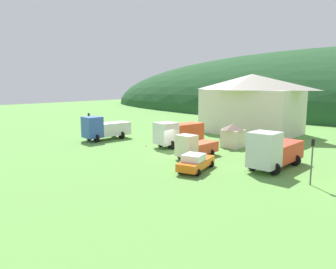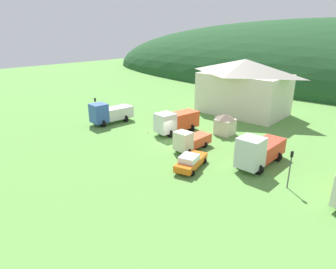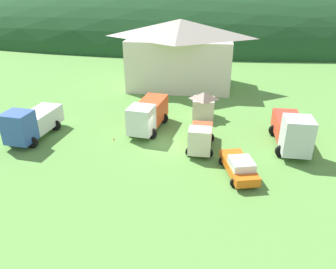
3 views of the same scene
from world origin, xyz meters
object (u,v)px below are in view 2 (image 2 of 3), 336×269
Objects in this scene: tow_truck_silver at (259,151)px; service_pickup_orange at (191,161)px; heavy_rig_white at (176,121)px; light_truck_cream at (190,140)px; traffic_cone_near_pickup at (148,133)px; box_truck_blue at (109,113)px; traffic_light_west at (96,106)px; depot_building at (244,86)px; play_shed_cream at (225,124)px; traffic_light_east at (290,165)px.

tow_truck_silver is 7.46m from service_pickup_orange.
heavy_rig_white reaches higher than light_truck_cream.
box_truck_blue is at bearing -174.97° from traffic_cone_near_pickup.
box_truck_blue is at bearing -116.54° from service_pickup_orange.
traffic_light_west is at bearing -86.08° from tow_truck_silver.
traffic_cone_near_pickup is at bearing -127.17° from service_pickup_orange.
depot_building is at bearing 76.34° from traffic_cone_near_pickup.
depot_building reaches higher than light_truck_cream.
traffic_light_west is (-19.74, -0.02, 1.00)m from light_truck_cream.
heavy_rig_white is 14.04m from tow_truck_silver.
traffic_light_west is (-27.98, -1.42, 0.47)m from tow_truck_silver.
service_pickup_orange is 1.45× the size of traffic_light_west.
traffic_cone_near_pickup is at bearing 4.51° from traffic_light_west.
play_shed_cream is 18.12m from box_truck_blue.
tow_truck_silver is at bearing 98.75° from box_truck_blue.
service_pickup_orange is 10.34× the size of traffic_cone_near_pickup.
light_truck_cream is (3.88, -19.76, -3.61)m from depot_building.
depot_building is at bearing -145.54° from tow_truck_silver.
light_truck_cream is 5.21m from service_pickup_orange.
depot_building is 20.46m from light_truck_cream.
box_truck_blue is 28.99m from traffic_light_east.
depot_building is 30.30× the size of traffic_cone_near_pickup.
box_truck_blue is 0.93× the size of tow_truck_silver.
traffic_light_west reaches higher than play_shed_cream.
service_pickup_orange is (7.13, -23.81, -4.03)m from depot_building.
traffic_cone_near_pickup is at bearing -87.16° from tow_truck_silver.
play_shed_cream reaches higher than service_pickup_orange.
traffic_light_east is 7.35× the size of traffic_cone_near_pickup.
light_truck_cream is 8.61m from traffic_cone_near_pickup.
traffic_light_east is (18.15, -4.91, 0.55)m from heavy_rig_white.
traffic_light_west is at bearing -175.49° from traffic_cone_near_pickup.
light_truck_cream is 12.65m from traffic_light_east.
traffic_cone_near_pickup is at bearing -103.66° from depot_building.
tow_truck_silver reaches higher than traffic_light_east.
play_shed_cream is 6.97m from heavy_rig_white.
play_shed_cream is at bearing -178.33° from light_truck_cream.
tow_truck_silver is at bearing 88.62° from heavy_rig_white.
play_shed_cream reaches higher than light_truck_cream.
depot_building is 23.46m from box_truck_blue.
traffic_cone_near_pickup is at bearing -36.85° from heavy_rig_white.
service_pickup_orange reaches higher than traffic_cone_near_pickup.
tow_truck_silver is at bearing 123.07° from service_pickup_orange.
traffic_light_east is (12.55, -1.17, 1.06)m from light_truck_cream.
tow_truck_silver is (8.26, -6.52, 0.24)m from play_shed_cream.
box_truck_blue reaches higher than play_shed_cream.
box_truck_blue is 16.41m from light_truck_cream.
traffic_light_west is 7.16× the size of traffic_cone_near_pickup.
traffic_light_east is 21.26m from traffic_cone_near_pickup.
depot_building reaches higher than play_shed_cream.
traffic_light_west is 32.31m from traffic_light_east.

